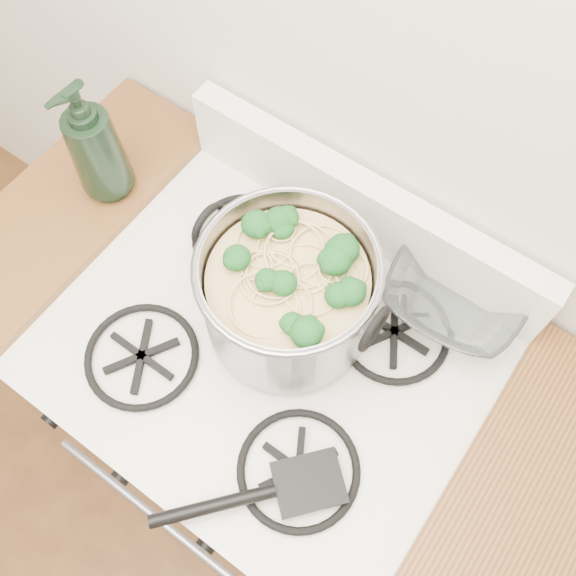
# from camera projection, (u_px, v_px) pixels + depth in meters

# --- Properties ---
(gas_range) EXTENTS (0.76, 0.66, 0.92)m
(gas_range) POSITION_uv_depth(u_px,v_px,m) (273.00, 417.00, 1.57)
(gas_range) COLOR white
(gas_range) RESTS_ON ground
(counter_left) EXTENTS (0.25, 0.65, 0.92)m
(counter_left) POSITION_uv_depth(u_px,v_px,m) (119.00, 303.00, 1.68)
(counter_left) COLOR silver
(counter_left) RESTS_ON ground
(stock_pot) EXTENTS (0.33, 0.30, 0.20)m
(stock_pot) POSITION_uv_depth(u_px,v_px,m) (288.00, 294.00, 1.07)
(stock_pot) COLOR gray
(stock_pot) RESTS_ON gas_range
(spatula) EXTENTS (0.42, 0.42, 0.02)m
(spatula) POSITION_uv_depth(u_px,v_px,m) (309.00, 482.00, 1.02)
(spatula) COLOR black
(spatula) RESTS_ON gas_range
(glass_bowl) EXTENTS (0.11, 0.11, 0.02)m
(glass_bowl) POSITION_uv_depth(u_px,v_px,m) (456.00, 294.00, 1.16)
(glass_bowl) COLOR white
(glass_bowl) RESTS_ON gas_range
(bottle) EXTENTS (0.11, 0.12, 0.27)m
(bottle) POSITION_uv_depth(u_px,v_px,m) (93.00, 142.00, 1.17)
(bottle) COLOR black
(bottle) RESTS_ON counter_left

